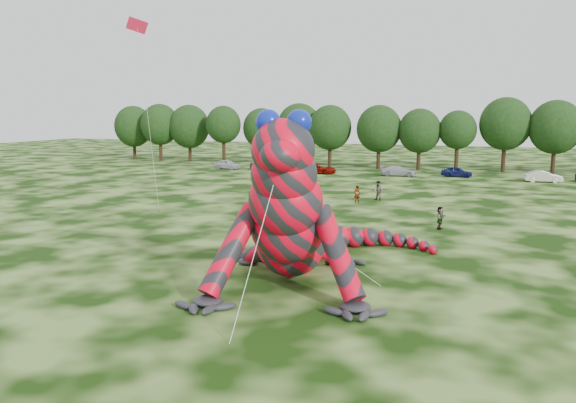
{
  "coord_description": "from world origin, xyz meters",
  "views": [
    {
      "loc": [
        5.33,
        -26.46,
        8.5
      ],
      "look_at": [
        -4.07,
        -0.13,
        4.0
      ],
      "focal_mm": 35.0,
      "sensor_mm": 36.0,
      "label": 1
    }
  ],
  "objects_px": {
    "car_4": "(457,172)",
    "tree_8": "(419,139)",
    "tree_4": "(262,136)",
    "car_0": "(227,164)",
    "car_5": "(543,176)",
    "tree_9": "(457,141)",
    "tree_2": "(189,133)",
    "tree_11": "(555,137)",
    "tree_1": "(160,132)",
    "car_3": "(398,171)",
    "tree_3": "(224,135)",
    "tree_5": "(299,134)",
    "car_2": "(320,169)",
    "inflatable_gecko": "(293,193)",
    "tree_6": "(330,136)",
    "tree_0": "(134,133)",
    "spectator_1": "(378,191)",
    "tree_7": "(379,137)",
    "spectator_5": "(440,218)",
    "tree_10": "(505,135)",
    "car_1": "(264,165)",
    "spectator_0": "(357,194)",
    "flying_kite": "(139,41)"
  },
  "relations": [
    {
      "from": "tree_6",
      "to": "tree_8",
      "type": "xyz_separation_m",
      "value": [
        13.34,
        0.3,
        -0.27
      ]
    },
    {
      "from": "tree_1",
      "to": "car_4",
      "type": "relative_size",
      "value": 2.51
    },
    {
      "from": "tree_7",
      "to": "tree_11",
      "type": "height_order",
      "value": "tree_11"
    },
    {
      "from": "inflatable_gecko",
      "to": "tree_9",
      "type": "relative_size",
      "value": 1.99
    },
    {
      "from": "tree_0",
      "to": "car_4",
      "type": "distance_m",
      "value": 57.05
    },
    {
      "from": "tree_2",
      "to": "tree_4",
      "type": "relative_size",
      "value": 1.06
    },
    {
      "from": "flying_kite",
      "to": "car_4",
      "type": "relative_size",
      "value": 4.0
    },
    {
      "from": "tree_2",
      "to": "tree_10",
      "type": "distance_m",
      "value": 50.42
    },
    {
      "from": "tree_1",
      "to": "tree_3",
      "type": "relative_size",
      "value": 1.04
    },
    {
      "from": "tree_10",
      "to": "spectator_1",
      "type": "relative_size",
      "value": 5.54
    },
    {
      "from": "tree_7",
      "to": "spectator_5",
      "type": "height_order",
      "value": "tree_7"
    },
    {
      "from": "car_5",
      "to": "tree_9",
      "type": "bearing_deg",
      "value": 38.81
    },
    {
      "from": "tree_2",
      "to": "tree_11",
      "type": "bearing_deg",
      "value": -0.57
    },
    {
      "from": "tree_3",
      "to": "car_3",
      "type": "relative_size",
      "value": 2.01
    },
    {
      "from": "flying_kite",
      "to": "tree_3",
      "type": "bearing_deg",
      "value": 109.23
    },
    {
      "from": "car_5",
      "to": "spectator_5",
      "type": "distance_m",
      "value": 33.86
    },
    {
      "from": "car_0",
      "to": "car_4",
      "type": "height_order",
      "value": "car_0"
    },
    {
      "from": "car_2",
      "to": "spectator_1",
      "type": "height_order",
      "value": "spectator_1"
    },
    {
      "from": "tree_1",
      "to": "tree_10",
      "type": "xyz_separation_m",
      "value": [
        55.75,
        0.53,
        0.35
      ]
    },
    {
      "from": "tree_8",
      "to": "car_2",
      "type": "relative_size",
      "value": 1.88
    },
    {
      "from": "tree_1",
      "to": "spectator_1",
      "type": "bearing_deg",
      "value": -35.42
    },
    {
      "from": "inflatable_gecko",
      "to": "spectator_5",
      "type": "relative_size",
      "value": 10.35
    },
    {
      "from": "tree_2",
      "to": "tree_11",
      "type": "relative_size",
      "value": 0.96
    },
    {
      "from": "tree_8",
      "to": "car_0",
      "type": "bearing_deg",
      "value": -163.68
    },
    {
      "from": "tree_3",
      "to": "tree_6",
      "type": "xyz_separation_m",
      "value": [
        18.16,
        -0.38,
        0.03
      ]
    },
    {
      "from": "tree_0",
      "to": "car_2",
      "type": "height_order",
      "value": "tree_0"
    },
    {
      "from": "tree_0",
      "to": "tree_4",
      "type": "height_order",
      "value": "tree_0"
    },
    {
      "from": "tree_5",
      "to": "car_5",
      "type": "distance_m",
      "value": 36.76
    },
    {
      "from": "tree_10",
      "to": "spectator_5",
      "type": "xyz_separation_m",
      "value": [
        -5.11,
        -43.53,
        -4.42
      ]
    },
    {
      "from": "tree_10",
      "to": "car_5",
      "type": "xyz_separation_m",
      "value": [
        4.34,
        -11.02,
        -4.55
      ]
    },
    {
      "from": "tree_0",
      "to": "spectator_1",
      "type": "bearing_deg",
      "value": -32.89
    },
    {
      "from": "tree_6",
      "to": "tree_11",
      "type": "distance_m",
      "value": 31.38
    },
    {
      "from": "tree_5",
      "to": "tree_10",
      "type": "distance_m",
      "value": 30.52
    },
    {
      "from": "car_4",
      "to": "tree_8",
      "type": "bearing_deg",
      "value": 50.75
    },
    {
      "from": "tree_0",
      "to": "tree_5",
      "type": "distance_m",
      "value": 31.44
    },
    {
      "from": "tree_0",
      "to": "tree_3",
      "type": "distance_m",
      "value": 18.97
    },
    {
      "from": "car_2",
      "to": "spectator_0",
      "type": "height_order",
      "value": "spectator_0"
    },
    {
      "from": "tree_10",
      "to": "spectator_5",
      "type": "distance_m",
      "value": 44.05
    },
    {
      "from": "car_1",
      "to": "car_0",
      "type": "bearing_deg",
      "value": 96.52
    },
    {
      "from": "car_0",
      "to": "spectator_0",
      "type": "height_order",
      "value": "spectator_0"
    },
    {
      "from": "tree_8",
      "to": "spectator_1",
      "type": "height_order",
      "value": "tree_8"
    },
    {
      "from": "car_2",
      "to": "tree_5",
      "type": "bearing_deg",
      "value": 43.77
    },
    {
      "from": "tree_6",
      "to": "tree_9",
      "type": "distance_m",
      "value": 18.64
    },
    {
      "from": "inflatable_gecko",
      "to": "tree_11",
      "type": "relative_size",
      "value": 1.71
    },
    {
      "from": "inflatable_gecko",
      "to": "tree_3",
      "type": "bearing_deg",
      "value": 106.34
    },
    {
      "from": "tree_4",
      "to": "car_0",
      "type": "bearing_deg",
      "value": -99.59
    },
    {
      "from": "tree_9",
      "to": "car_2",
      "type": "bearing_deg",
      "value": -151.55
    },
    {
      "from": "flying_kite",
      "to": "car_3",
      "type": "height_order",
      "value": "flying_kite"
    },
    {
      "from": "tree_11",
      "to": "spectator_5",
      "type": "relative_size",
      "value": 6.04
    },
    {
      "from": "tree_1",
      "to": "car_3",
      "type": "relative_size",
      "value": 2.09
    }
  ]
}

